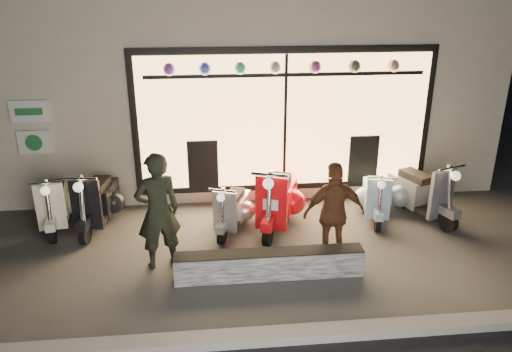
{
  "coord_description": "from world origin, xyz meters",
  "views": [
    {
      "loc": [
        -0.61,
        -6.67,
        3.92
      ],
      "look_at": [
        0.14,
        0.6,
        1.05
      ],
      "focal_mm": 35.0,
      "sensor_mm": 36.0,
      "label": 1
    }
  ],
  "objects_px": {
    "scooter_red": "(278,198)",
    "man": "(158,211)",
    "graffiti_barrier": "(269,264)",
    "woman": "(334,213)",
    "scooter_silver": "(234,208)"
  },
  "relations": [
    {
      "from": "scooter_red",
      "to": "graffiti_barrier",
      "type": "bearing_deg",
      "value": -82.81
    },
    {
      "from": "graffiti_barrier",
      "to": "scooter_silver",
      "type": "distance_m",
      "value": 1.67
    },
    {
      "from": "man",
      "to": "woman",
      "type": "relative_size",
      "value": 1.13
    },
    {
      "from": "scooter_red",
      "to": "woman",
      "type": "xyz_separation_m",
      "value": [
        0.62,
        -1.32,
        0.32
      ]
    },
    {
      "from": "scooter_red",
      "to": "woman",
      "type": "bearing_deg",
      "value": -45.21
    },
    {
      "from": "man",
      "to": "woman",
      "type": "distance_m",
      "value": 2.53
    },
    {
      "from": "graffiti_barrier",
      "to": "scooter_red",
      "type": "bearing_deg",
      "value": 77.62
    },
    {
      "from": "man",
      "to": "graffiti_barrier",
      "type": "bearing_deg",
      "value": 144.93
    },
    {
      "from": "scooter_red",
      "to": "man",
      "type": "bearing_deg",
      "value": -127.92
    },
    {
      "from": "scooter_red",
      "to": "man",
      "type": "height_order",
      "value": "man"
    },
    {
      "from": "scooter_red",
      "to": "woman",
      "type": "height_order",
      "value": "woman"
    },
    {
      "from": "graffiti_barrier",
      "to": "woman",
      "type": "height_order",
      "value": "woman"
    },
    {
      "from": "scooter_silver",
      "to": "woman",
      "type": "bearing_deg",
      "value": -20.92
    },
    {
      "from": "scooter_red",
      "to": "scooter_silver",
      "type": "bearing_deg",
      "value": -154.92
    },
    {
      "from": "scooter_red",
      "to": "woman",
      "type": "distance_m",
      "value": 1.49
    }
  ]
}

